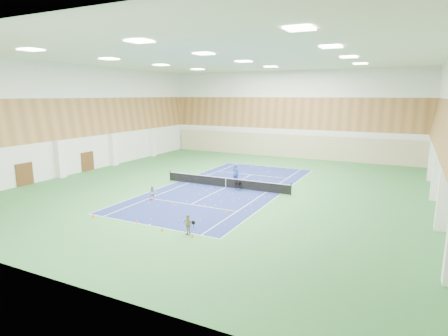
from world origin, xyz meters
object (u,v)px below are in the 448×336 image
object	(u,v)px
child_court	(153,193)
ball_cart	(238,186)
coach	(236,173)
tennis_net	(226,182)
child_apron	(188,224)

from	to	relation	value
child_court	ball_cart	distance (m)	7.88
coach	child_court	bearing A→B (deg)	79.20
tennis_net	child_apron	bearing A→B (deg)	-74.79
tennis_net	child_court	world-z (taller)	child_court
child_court	child_apron	xyz separation A→B (m)	(6.90, -5.50, 0.06)
coach	ball_cart	xyz separation A→B (m)	(1.52, -2.84, -0.52)
tennis_net	ball_cart	bearing A→B (deg)	-21.49
ball_cart	coach	bearing A→B (deg)	117.43
coach	child_court	distance (m)	9.53
child_apron	ball_cart	xyz separation A→B (m)	(-1.76, 11.47, -0.24)
tennis_net	child_apron	distance (m)	12.51
child_apron	ball_cart	bearing A→B (deg)	112.14
tennis_net	child_court	xyz separation A→B (m)	(-3.62, -6.57, 0.05)
child_court	ball_cart	bearing A→B (deg)	13.44
tennis_net	child_court	distance (m)	7.50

